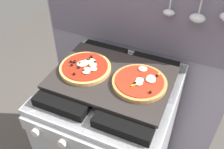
{
  "coord_description": "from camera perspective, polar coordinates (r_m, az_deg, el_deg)",
  "views": [
    {
      "loc": [
        0.34,
        -0.78,
        1.65
      ],
      "look_at": [
        0.0,
        0.0,
        0.93
      ],
      "focal_mm": 39.79,
      "sensor_mm": 36.0,
      "label": 1
    }
  ],
  "objects": [
    {
      "name": "kitchen_backsplash",
      "position": [
        1.45,
        5.49,
        3.62
      ],
      "size": [
        1.1,
        0.09,
        1.55
      ],
      "color": "gray",
      "rests_on": "ground_plane"
    },
    {
      "name": "stove",
      "position": [
        1.47,
        -0.03,
        -14.34
      ],
      "size": [
        0.6,
        0.64,
        0.9
      ],
      "color": "#B7BABF",
      "rests_on": "ground_plane"
    },
    {
      "name": "baking_tray",
      "position": [
        1.13,
        -0.0,
        -0.7
      ],
      "size": [
        0.54,
        0.38,
        0.02
      ],
      "primitive_type": "cube",
      "color": "#2D2826",
      "rests_on": "stove"
    },
    {
      "name": "pizza_left",
      "position": [
        1.16,
        -6.14,
        1.62
      ],
      "size": [
        0.24,
        0.24,
        0.03
      ],
      "color": "tan",
      "rests_on": "baking_tray"
    },
    {
      "name": "pizza_right",
      "position": [
        1.08,
        6.4,
        -1.72
      ],
      "size": [
        0.24,
        0.24,
        0.03
      ],
      "color": "#C18947",
      "rests_on": "baking_tray"
    }
  ]
}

